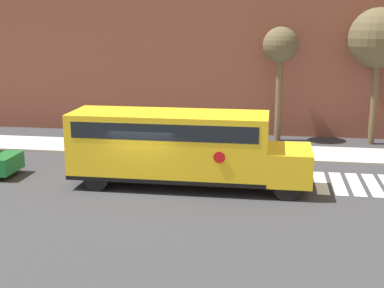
% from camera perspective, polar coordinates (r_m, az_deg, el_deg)
% --- Properties ---
extents(ground_plane, '(60.00, 60.00, 0.00)m').
position_cam_1_polar(ground_plane, '(21.65, -4.98, -4.83)').
color(ground_plane, '#333335').
extents(sidewalk_strip, '(44.00, 3.00, 0.15)m').
position_cam_1_polar(sidewalk_strip, '(27.74, -1.79, -0.56)').
color(sidewalk_strip, '#B2ADA3').
rests_on(sidewalk_strip, ground).
extents(building_backdrop, '(32.00, 4.00, 11.12)m').
position_cam_1_polar(building_backdrop, '(33.36, 0.24, 11.31)').
color(building_backdrop, brown).
rests_on(building_backdrop, ground).
extents(crosswalk_stripes, '(4.00, 3.20, 0.01)m').
position_cam_1_polar(crosswalk_stripes, '(23.27, 17.88, -4.13)').
color(crosswalk_stripes, white).
rests_on(crosswalk_stripes, ground).
extents(school_bus, '(9.62, 2.57, 3.04)m').
position_cam_1_polar(school_bus, '(21.51, -1.45, -0.08)').
color(school_bus, yellow).
rests_on(school_bus, ground).
extents(tree_near_sidewalk, '(3.17, 3.17, 7.28)m').
position_cam_1_polar(tree_near_sidewalk, '(30.11, 19.30, 10.51)').
color(tree_near_sidewalk, brown).
rests_on(tree_near_sidewalk, ground).
extents(tree_far_sidewalk, '(1.92, 1.92, 6.27)m').
position_cam_1_polar(tree_far_sidewalk, '(29.77, 9.42, 9.97)').
color(tree_far_sidewalk, brown).
rests_on(tree_far_sidewalk, ground).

